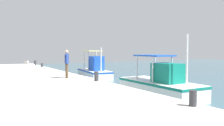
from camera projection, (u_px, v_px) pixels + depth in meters
name	position (u px, v px, depth m)	size (l,w,h in m)	color
quay_pier	(6.00, 92.00, 12.11)	(36.00, 10.00, 0.80)	#BCB7AD
fishing_boat_nearest	(94.00, 71.00, 21.12)	(5.04, 2.35, 2.75)	white
fishing_boat_second	(160.00, 85.00, 12.90)	(5.28, 2.02, 3.30)	white
pelican	(31.00, 66.00, 20.23)	(0.48, 0.97, 0.82)	tan
fisherman_standing	(67.00, 62.00, 14.63)	(0.61, 0.36, 1.75)	#4C3823
mooring_bollard_nearest	(35.00, 63.00, 26.77)	(0.27, 0.27, 0.54)	#333338
mooring_bollard_second	(42.00, 65.00, 24.04)	(0.23, 0.23, 0.40)	#333338
mooring_bollard_third	(96.00, 76.00, 13.23)	(0.24, 0.24, 0.55)	#333338
mooring_bollard_fourth	(193.00, 98.00, 7.36)	(0.23, 0.23, 0.50)	#333338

